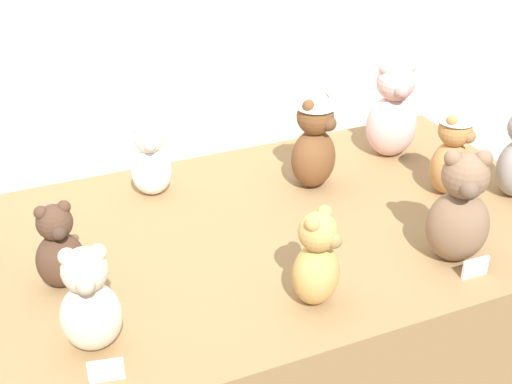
{
  "coord_description": "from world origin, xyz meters",
  "views": [
    {
      "loc": [
        -0.62,
        -1.17,
        1.77
      ],
      "look_at": [
        0.0,
        0.25,
        0.9
      ],
      "focal_mm": 48.83,
      "sensor_mm": 36.0,
      "label": 1
    }
  ],
  "objects_px": {
    "teddy_bear_chestnut": "(315,138)",
    "teddy_bear_cream": "(89,302)",
    "teddy_bear_snow": "(151,161)",
    "teddy_bear_mocha": "(460,210)",
    "teddy_bear_honey": "(317,261)",
    "teddy_bear_blush": "(393,112)",
    "teddy_bear_caramel": "(453,149)",
    "display_table": "(256,344)",
    "teddy_bear_cocoa": "(59,248)"
  },
  "relations": [
    {
      "from": "teddy_bear_chestnut",
      "to": "teddy_bear_cream",
      "type": "relative_size",
      "value": 1.28
    },
    {
      "from": "teddy_bear_snow",
      "to": "teddy_bear_mocha",
      "type": "bearing_deg",
      "value": -35.43
    },
    {
      "from": "teddy_bear_honey",
      "to": "teddy_bear_cream",
      "type": "bearing_deg",
      "value": 140.67
    },
    {
      "from": "teddy_bear_mocha",
      "to": "teddy_bear_honey",
      "type": "distance_m",
      "value": 0.39
    },
    {
      "from": "teddy_bear_blush",
      "to": "teddy_bear_cream",
      "type": "bearing_deg",
      "value": -141.03
    },
    {
      "from": "teddy_bear_mocha",
      "to": "teddy_bear_cream",
      "type": "distance_m",
      "value": 0.88
    },
    {
      "from": "teddy_bear_blush",
      "to": "teddy_bear_chestnut",
      "type": "xyz_separation_m",
      "value": [
        -0.32,
        -0.09,
        0.01
      ]
    },
    {
      "from": "teddy_bear_caramel",
      "to": "teddy_bear_cream",
      "type": "height_order",
      "value": "teddy_bear_caramel"
    },
    {
      "from": "teddy_bear_honey",
      "to": "teddy_bear_chestnut",
      "type": "relative_size",
      "value": 0.74
    },
    {
      "from": "teddy_bear_snow",
      "to": "teddy_bear_cream",
      "type": "bearing_deg",
      "value": -105.93
    },
    {
      "from": "teddy_bear_mocha",
      "to": "teddy_bear_blush",
      "type": "height_order",
      "value": "teddy_bear_blush"
    },
    {
      "from": "display_table",
      "to": "teddy_bear_chestnut",
      "type": "relative_size",
      "value": 5.45
    },
    {
      "from": "teddy_bear_honey",
      "to": "teddy_bear_snow",
      "type": "xyz_separation_m",
      "value": [
        -0.2,
        0.63,
        -0.0
      ]
    },
    {
      "from": "teddy_bear_honey",
      "to": "teddy_bear_cream",
      "type": "xyz_separation_m",
      "value": [
        -0.49,
        0.05,
        0.01
      ]
    },
    {
      "from": "teddy_bear_mocha",
      "to": "teddy_bear_snow",
      "type": "relative_size",
      "value": 1.31
    },
    {
      "from": "display_table",
      "to": "teddy_bear_caramel",
      "type": "bearing_deg",
      "value": -2.15
    },
    {
      "from": "teddy_bear_blush",
      "to": "teddy_bear_cocoa",
      "type": "height_order",
      "value": "teddy_bear_blush"
    },
    {
      "from": "teddy_bear_chestnut",
      "to": "teddy_bear_caramel",
      "type": "height_order",
      "value": "teddy_bear_chestnut"
    },
    {
      "from": "teddy_bear_cream",
      "to": "teddy_bear_chestnut",
      "type": "bearing_deg",
      "value": 40.76
    },
    {
      "from": "display_table",
      "to": "teddy_bear_chestnut",
      "type": "xyz_separation_m",
      "value": [
        0.26,
        0.17,
        0.55
      ]
    },
    {
      "from": "teddy_bear_mocha",
      "to": "teddy_bear_chestnut",
      "type": "xyz_separation_m",
      "value": [
        -0.14,
        0.48,
        0.02
      ]
    },
    {
      "from": "teddy_bear_blush",
      "to": "teddy_bear_cream",
      "type": "relative_size",
      "value": 1.28
    },
    {
      "from": "teddy_bear_caramel",
      "to": "teddy_bear_mocha",
      "type": "bearing_deg",
      "value": -153.57
    },
    {
      "from": "display_table",
      "to": "teddy_bear_mocha",
      "type": "relative_size",
      "value": 5.82
    },
    {
      "from": "teddy_bear_mocha",
      "to": "teddy_bear_caramel",
      "type": "xyz_separation_m",
      "value": [
        0.2,
        0.29,
        0.0
      ]
    },
    {
      "from": "teddy_bear_chestnut",
      "to": "teddy_bear_honey",
      "type": "bearing_deg",
      "value": -145.92
    },
    {
      "from": "teddy_bear_snow",
      "to": "teddy_bear_chestnut",
      "type": "bearing_deg",
      "value": -6.64
    },
    {
      "from": "teddy_bear_snow",
      "to": "teddy_bear_cocoa",
      "type": "height_order",
      "value": "teddy_bear_snow"
    },
    {
      "from": "teddy_bear_chestnut",
      "to": "teddy_bear_cocoa",
      "type": "distance_m",
      "value": 0.79
    },
    {
      "from": "teddy_bear_honey",
      "to": "teddy_bear_cocoa",
      "type": "xyz_separation_m",
      "value": [
        -0.51,
        0.29,
        -0.01
      ]
    },
    {
      "from": "teddy_bear_blush",
      "to": "teddy_bear_snow",
      "type": "height_order",
      "value": "teddy_bear_blush"
    },
    {
      "from": "teddy_bear_caramel",
      "to": "teddy_bear_cream",
      "type": "relative_size",
      "value": 1.15
    },
    {
      "from": "teddy_bear_mocha",
      "to": "teddy_bear_honey",
      "type": "xyz_separation_m",
      "value": [
        -0.39,
        -0.01,
        -0.03
      ]
    },
    {
      "from": "teddy_bear_chestnut",
      "to": "teddy_bear_cream",
      "type": "xyz_separation_m",
      "value": [
        -0.74,
        -0.44,
        -0.04
      ]
    },
    {
      "from": "teddy_bear_chestnut",
      "to": "teddy_bear_cream",
      "type": "distance_m",
      "value": 0.86
    },
    {
      "from": "teddy_bear_honey",
      "to": "teddy_bear_snow",
      "type": "bearing_deg",
      "value": 73.66
    },
    {
      "from": "teddy_bear_mocha",
      "to": "teddy_bear_snow",
      "type": "height_order",
      "value": "teddy_bear_mocha"
    },
    {
      "from": "display_table",
      "to": "teddy_bear_cream",
      "type": "relative_size",
      "value": 6.99
    },
    {
      "from": "teddy_bear_caramel",
      "to": "teddy_bear_cocoa",
      "type": "bearing_deg",
      "value": 151.48
    },
    {
      "from": "teddy_bear_chestnut",
      "to": "teddy_bear_cream",
      "type": "bearing_deg",
      "value": -178.13
    },
    {
      "from": "teddy_bear_mocha",
      "to": "teddy_bear_blush",
      "type": "distance_m",
      "value": 0.59
    },
    {
      "from": "display_table",
      "to": "teddy_bear_caramel",
      "type": "distance_m",
      "value": 0.8
    },
    {
      "from": "teddy_bear_chestnut",
      "to": "teddy_bear_blush",
      "type": "bearing_deg",
      "value": -14.12
    },
    {
      "from": "teddy_bear_snow",
      "to": "teddy_bear_cream",
      "type": "height_order",
      "value": "teddy_bear_cream"
    },
    {
      "from": "teddy_bear_cocoa",
      "to": "teddy_bear_mocha",
      "type": "bearing_deg",
      "value": -21.5
    },
    {
      "from": "teddy_bear_blush",
      "to": "teddy_bear_cream",
      "type": "xyz_separation_m",
      "value": [
        -1.06,
        -0.53,
        -0.03
      ]
    },
    {
      "from": "teddy_bear_mocha",
      "to": "teddy_bear_blush",
      "type": "xyz_separation_m",
      "value": [
        0.18,
        0.56,
        0.01
      ]
    },
    {
      "from": "teddy_bear_snow",
      "to": "teddy_bear_cocoa",
      "type": "distance_m",
      "value": 0.46
    },
    {
      "from": "display_table",
      "to": "teddy_bear_blush",
      "type": "relative_size",
      "value": 5.48
    },
    {
      "from": "display_table",
      "to": "teddy_bear_chestnut",
      "type": "bearing_deg",
      "value": 33.34
    }
  ]
}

